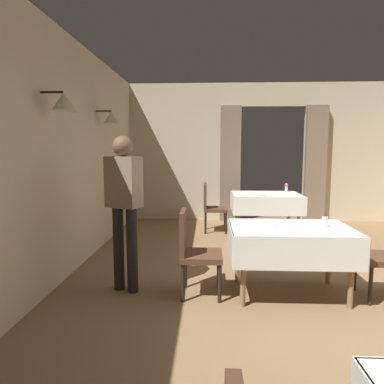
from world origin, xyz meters
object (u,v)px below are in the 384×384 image
(chair_far_left, at_px, (211,205))
(person_waiter_by_doorway, at_px, (124,200))
(dining_table_mid, at_px, (290,237))
(chair_mid_left, at_px, (194,249))
(glass_mid_a, at_px, (325,222))
(plate_far_b, at_px, (261,196))
(flower_vase_far, at_px, (286,187))
(plate_mid_b, at_px, (270,225))
(plate_mid_c, at_px, (309,221))
(dining_table_far, at_px, (266,199))

(chair_far_left, xyz_separation_m, person_waiter_by_doorway, (-0.98, -2.88, 0.51))
(dining_table_mid, relative_size, chair_mid_left, 1.40)
(dining_table_mid, height_order, person_waiter_by_doorway, person_waiter_by_doorway)
(glass_mid_a, bearing_deg, plate_far_b, 97.23)
(person_waiter_by_doorway, bearing_deg, flower_vase_far, 51.90)
(plate_mid_b, bearing_deg, glass_mid_a, -3.03)
(dining_table_mid, xyz_separation_m, plate_mid_c, (0.27, 0.28, 0.12))
(dining_table_far, distance_m, plate_mid_b, 2.78)
(dining_table_mid, xyz_separation_m, glass_mid_a, (0.37, 0.03, 0.17))
(dining_table_far, distance_m, flower_vase_far, 0.58)
(chair_mid_left, distance_m, glass_mid_a, 1.43)
(person_waiter_by_doorway, bearing_deg, plate_mid_c, 7.30)
(dining_table_far, xyz_separation_m, glass_mid_a, (0.17, -2.78, 0.16))
(chair_far_left, xyz_separation_m, glass_mid_a, (1.19, -2.86, 0.29))
(chair_far_left, height_order, plate_far_b, chair_far_left)
(dining_table_mid, relative_size, chair_far_left, 1.40)
(chair_far_left, bearing_deg, plate_mid_c, -67.26)
(plate_mid_b, height_order, plate_far_b, same)
(plate_far_b, bearing_deg, chair_far_left, 154.45)
(chair_far_left, distance_m, plate_mid_c, 2.84)
(flower_vase_far, height_order, person_waiter_by_doorway, person_waiter_by_doorway)
(person_waiter_by_doorway, bearing_deg, plate_far_b, 52.83)
(dining_table_far, height_order, chair_mid_left, chair_mid_left)
(chair_far_left, distance_m, plate_far_b, 1.01)
(glass_mid_a, xyz_separation_m, plate_mid_c, (-0.10, 0.25, -0.05))
(chair_far_left, bearing_deg, dining_table_mid, -74.09)
(plate_mid_c, height_order, plate_far_b, same)
(chair_mid_left, bearing_deg, plate_far_b, 66.67)
(plate_mid_b, bearing_deg, chair_mid_left, -171.63)
(plate_far_b, bearing_deg, plate_mid_b, -96.21)
(chair_mid_left, relative_size, glass_mid_a, 8.68)
(plate_mid_b, xyz_separation_m, person_waiter_by_doorway, (-1.60, -0.04, 0.27))
(dining_table_mid, bearing_deg, flower_vase_far, 78.48)
(dining_table_mid, distance_m, plate_mid_b, 0.24)
(chair_far_left, relative_size, glass_mid_a, 8.68)
(plate_mid_c, bearing_deg, plate_mid_b, -154.73)
(chair_mid_left, relative_size, plate_mid_c, 4.95)
(chair_mid_left, bearing_deg, glass_mid_a, 3.75)
(dining_table_mid, height_order, dining_table_far, same)
(dining_table_mid, bearing_deg, plate_far_b, 88.64)
(plate_mid_c, distance_m, flower_vase_far, 2.87)
(plate_far_b, height_order, person_waiter_by_doorway, person_waiter_by_doorway)
(chair_far_left, xyz_separation_m, flower_vase_far, (1.46, 0.23, 0.33))
(plate_far_b, relative_size, person_waiter_by_doorway, 0.12)
(plate_mid_b, relative_size, flower_vase_far, 1.07)
(plate_mid_c, bearing_deg, flower_vase_far, 82.61)
(dining_table_far, height_order, person_waiter_by_doorway, person_waiter_by_doorway)
(chair_mid_left, bearing_deg, plate_mid_b, 8.37)
(chair_far_left, xyz_separation_m, plate_mid_b, (0.62, -2.83, 0.24))
(dining_table_mid, height_order, chair_mid_left, chair_mid_left)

